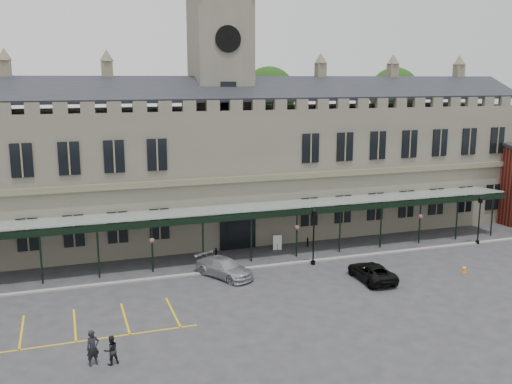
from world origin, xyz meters
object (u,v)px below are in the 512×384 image
object	(u,v)px
lamp_post_right	(479,215)
traffic_cone	(464,269)
sign_board	(277,243)
person_a	(93,348)
clock_tower	(221,96)
lamp_post_mid	(314,231)
station_building	(222,168)
car_taxi	(224,268)
car_van	(372,272)
person_b	(111,350)

from	to	relation	value
lamp_post_right	traffic_cone	size ratio (longest dim) A/B	7.05
sign_board	lamp_post_right	bearing A→B (deg)	-4.34
traffic_cone	person_a	xyz separation A→B (m)	(-27.81, -5.71, 0.64)
clock_tower	lamp_post_mid	xyz separation A→B (m)	(4.44, -11.17, -10.31)
station_building	traffic_cone	xyz separation A→B (m)	(14.61, -16.65, -6.16)
station_building	traffic_cone	world-z (taller)	station_building
traffic_cone	car_taxi	bearing A→B (deg)	164.04
clock_tower	car_taxi	world-z (taller)	clock_tower
clock_tower	lamp_post_mid	world-z (taller)	clock_tower
traffic_cone	car_van	xyz separation A→B (m)	(-7.61, 0.82, 0.34)
person_a	traffic_cone	bearing A→B (deg)	-8.24
lamp_post_right	person_a	world-z (taller)	lamp_post_right
station_building	clock_tower	world-z (taller)	clock_tower
clock_tower	car_van	xyz separation A→B (m)	(7.00, -15.92, -12.46)
person_b	lamp_post_mid	bearing A→B (deg)	-162.16
car_taxi	clock_tower	bearing A→B (deg)	46.74
car_taxi	person_a	distance (m)	14.78
person_b	car_van	bearing A→B (deg)	-177.37
traffic_cone	lamp_post_right	bearing A→B (deg)	43.99
person_b	clock_tower	bearing A→B (deg)	-135.13
lamp_post_right	traffic_cone	xyz separation A→B (m)	(-6.37, -6.15, -2.33)
person_b	person_a	bearing A→B (deg)	-30.37
car_taxi	car_van	xyz separation A→B (m)	(10.09, -4.24, -0.07)
lamp_post_mid	car_taxi	world-z (taller)	lamp_post_mid
station_building	person_a	xyz separation A→B (m)	(-13.20, -22.36, -5.52)
clock_tower	sign_board	world-z (taller)	clock_tower
lamp_post_right	clock_tower	bearing A→B (deg)	153.20
lamp_post_right	car_taxi	xyz separation A→B (m)	(-24.06, -1.08, -1.92)
traffic_cone	person_a	distance (m)	28.39
sign_board	car_taxi	bearing A→B (deg)	-131.93
clock_tower	car_taxi	xyz separation A→B (m)	(-3.09, -11.68, -12.39)
station_building	clock_tower	size ratio (longest dim) A/B	2.42
clock_tower	lamp_post_right	size ratio (longest dim) A/B	5.56
person_b	sign_board	bearing A→B (deg)	-150.39
clock_tower	traffic_cone	size ratio (longest dim) A/B	39.25
lamp_post_right	car_taxi	size ratio (longest dim) A/B	0.90
lamp_post_mid	lamp_post_right	world-z (taller)	lamp_post_mid
traffic_cone	car_van	size ratio (longest dim) A/B	0.13
traffic_cone	car_van	distance (m)	7.66
traffic_cone	car_van	bearing A→B (deg)	173.85
traffic_cone	car_taxi	world-z (taller)	car_taxi
traffic_cone	person_b	distance (m)	27.56
lamp_post_mid	person_a	distance (m)	21.02
person_a	person_b	world-z (taller)	person_a
clock_tower	lamp_post_mid	size ratio (longest dim) A/B	5.24
clock_tower	station_building	bearing A→B (deg)	-90.00
sign_board	car_van	world-z (taller)	sign_board
car_van	traffic_cone	bearing A→B (deg)	175.56
lamp_post_right	person_a	size ratio (longest dim) A/B	2.34
clock_tower	traffic_cone	xyz separation A→B (m)	(14.61, -16.74, -12.80)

